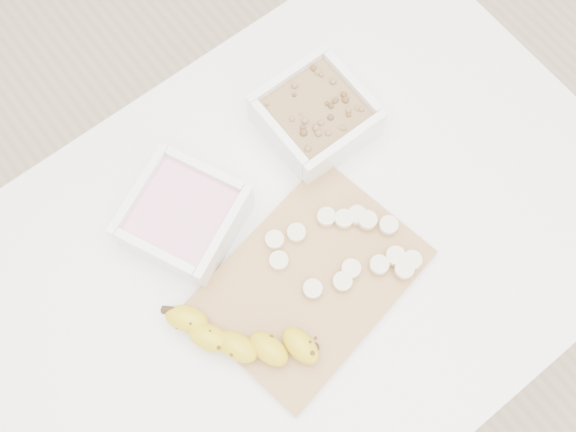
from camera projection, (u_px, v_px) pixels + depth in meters
ground at (295, 325)px, 1.66m from camera, size 3.50×3.50×0.00m
table at (299, 261)px, 1.04m from camera, size 1.00×0.70×0.75m
bowl_yogurt at (184, 216)px, 0.92m from camera, size 0.20×0.20×0.07m
bowl_granola at (316, 116)px, 0.97m from camera, size 0.15×0.15×0.07m
cutting_board at (311, 281)px, 0.92m from camera, size 0.34×0.27×0.01m
banana at (245, 338)px, 0.87m from camera, size 0.15×0.21×0.04m
banana_slices at (349, 248)px, 0.92m from camera, size 0.19×0.18×0.02m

